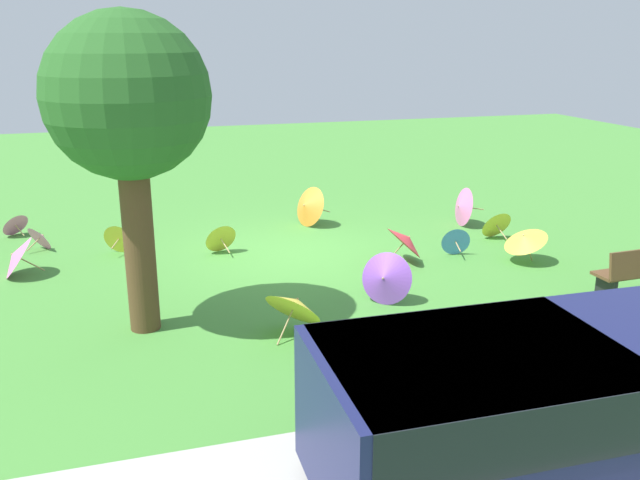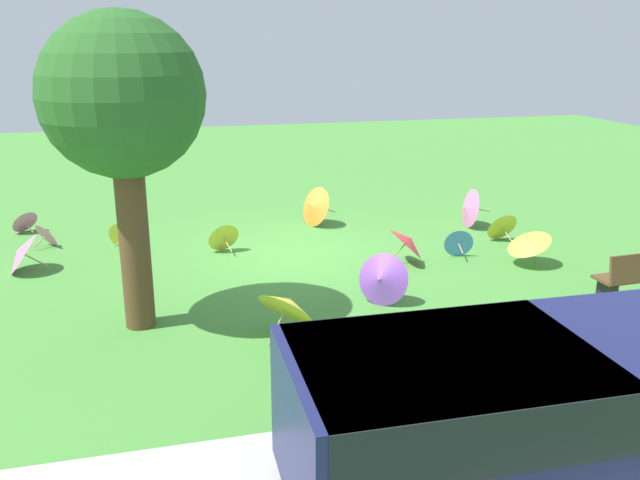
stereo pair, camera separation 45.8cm
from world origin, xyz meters
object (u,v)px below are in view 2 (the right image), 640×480
at_px(van_dark, 522,407).
at_px(shade_tree, 123,102).
at_px(parasol_blue_0, 458,242).
at_px(parasol_yellow_3, 501,226).
at_px(parasol_pink_1, 48,234).
at_px(parasol_pink_3, 20,252).
at_px(parasol_pink_4, 24,221).
at_px(parasol_yellow_0, 223,236).
at_px(parasol_yellow_4, 288,304).
at_px(parasol_orange_0, 313,206).
at_px(parasol_yellow_2, 528,241).
at_px(parasol_red_0, 408,241).
at_px(parasol_pink_0, 468,208).
at_px(parasol_purple_0, 381,279).
at_px(parasol_yellow_1, 124,235).

relative_size(van_dark, shade_tree, 1.03).
bearing_deg(parasol_blue_0, parasol_yellow_3, -149.70).
bearing_deg(parasol_yellow_3, van_dark, 62.16).
bearing_deg(parasol_pink_1, van_dark, 119.12).
distance_m(parasol_pink_3, parasol_pink_4, 2.78).
bearing_deg(parasol_yellow_0, parasol_yellow_3, 173.06).
bearing_deg(shade_tree, parasol_yellow_0, -115.77).
xyz_separation_m(parasol_yellow_0, parasol_yellow_4, (-0.46, 4.15, 0.15)).
xyz_separation_m(parasol_pink_1, parasol_pink_3, (0.28, 1.52, 0.11)).
bearing_deg(parasol_orange_0, parasol_yellow_2, 131.38).
bearing_deg(parasol_pink_4, parasol_pink_1, 117.39).
relative_size(parasol_red_0, parasol_pink_3, 1.01).
distance_m(shade_tree, parasol_red_0, 5.88).
bearing_deg(parasol_pink_4, parasol_pink_3, 97.49).
distance_m(parasol_pink_1, parasol_pink_3, 1.55).
bearing_deg(parasol_pink_1, parasol_pink_0, 175.17).
xyz_separation_m(parasol_yellow_4, parasol_pink_4, (4.50, -6.55, -0.19)).
height_order(parasol_yellow_2, parasol_purple_0, parasol_purple_0).
bearing_deg(parasol_yellow_2, parasol_blue_0, -37.82).
relative_size(parasol_red_0, parasol_yellow_0, 1.21).
xyz_separation_m(parasol_yellow_1, parasol_yellow_4, (-2.35, 4.68, 0.15)).
height_order(shade_tree, parasol_yellow_4, shade_tree).
bearing_deg(parasol_red_0, parasol_pink_4, -28.85).
bearing_deg(parasol_pink_1, parasol_pink_4, -62.61).
bearing_deg(parasol_yellow_0, parasol_blue_0, 161.27).
bearing_deg(parasol_yellow_1, parasol_blue_0, 162.19).
height_order(parasol_pink_0, parasol_pink_1, parasol_pink_0).
bearing_deg(van_dark, parasol_red_0, -102.87).
xyz_separation_m(parasol_orange_0, parasol_yellow_3, (-3.55, 2.07, -0.14)).
bearing_deg(parasol_orange_0, parasol_pink_4, -9.34).
relative_size(van_dark, parasol_blue_0, 7.73).
bearing_deg(van_dark, parasol_yellow_0, -77.61).
xyz_separation_m(shade_tree, parasol_pink_1, (1.80, -4.47, -3.00)).
height_order(van_dark, parasol_red_0, van_dark).
xyz_separation_m(parasol_red_0, parasol_yellow_0, (3.28, -1.63, -0.13)).
bearing_deg(parasol_purple_0, parasol_yellow_3, -142.85).
relative_size(shade_tree, parasol_pink_4, 6.40).
relative_size(shade_tree, parasol_yellow_4, 4.01).
height_order(van_dark, parasol_orange_0, van_dark).
bearing_deg(van_dark, parasol_pink_1, -60.88).
distance_m(parasol_yellow_1, parasol_yellow_2, 7.81).
distance_m(parasol_yellow_3, parasol_pink_3, 9.41).
xyz_separation_m(van_dark, parasol_yellow_4, (1.33, -4.00, -0.45)).
relative_size(parasol_pink_0, parasol_pink_3, 1.04).
distance_m(parasol_yellow_4, parasol_pink_4, 7.95).
bearing_deg(parasol_yellow_3, parasol_yellow_4, 33.23).
xyz_separation_m(parasol_blue_0, parasol_yellow_4, (3.92, 2.66, 0.17)).
distance_m(parasol_orange_0, parasol_pink_4, 6.30).
distance_m(van_dark, parasol_yellow_0, 8.36).
bearing_deg(parasol_pink_4, parasol_orange_0, 170.66).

